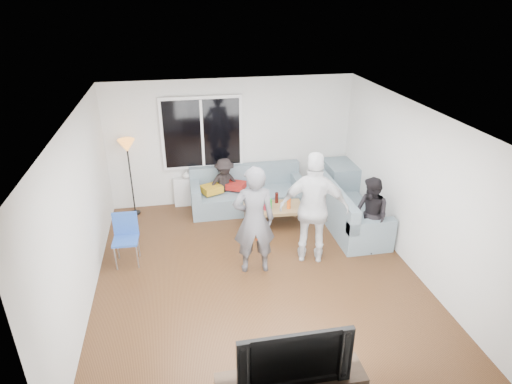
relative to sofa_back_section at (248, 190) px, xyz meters
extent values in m
cube|color=#56351C|center=(-0.24, -2.27, -0.45)|extent=(5.00, 5.50, 0.04)
cube|color=white|center=(-0.24, -2.27, 2.20)|extent=(5.00, 5.50, 0.04)
cube|color=silver|center=(-0.24, 0.50, 0.88)|extent=(5.00, 0.04, 2.60)
cube|color=silver|center=(-0.24, -5.04, 0.88)|extent=(5.00, 0.04, 2.60)
cube|color=silver|center=(-2.76, -2.27, 0.88)|extent=(0.04, 5.50, 2.60)
cube|color=silver|center=(2.28, -2.27, 0.88)|extent=(0.04, 5.50, 2.60)
cube|color=white|center=(-0.84, 0.42, 1.12)|extent=(1.62, 0.06, 1.47)
cube|color=black|center=(-0.84, 0.38, 1.12)|extent=(1.50, 0.02, 1.35)
cube|color=white|center=(-0.84, 0.37, 1.12)|extent=(0.05, 0.03, 1.35)
cube|color=silver|center=(-0.84, 0.38, -0.11)|extent=(1.30, 0.12, 0.62)
imported|color=#2C6E2D|center=(-0.51, 0.35, 0.39)|extent=(0.22, 0.18, 0.39)
imported|color=silver|center=(-1.21, 0.35, 0.28)|extent=(0.18, 0.18, 0.17)
cube|color=slate|center=(2.11, 0.00, 0.00)|extent=(0.85, 0.85, 0.85)
cube|color=#BD8B1B|center=(-0.74, -0.02, 0.09)|extent=(0.47, 0.44, 0.14)
cube|color=maroon|center=(-0.23, 0.06, 0.09)|extent=(0.46, 0.43, 0.13)
cube|color=#956F48|center=(0.36, -0.81, -0.22)|extent=(1.14, 0.67, 0.40)
cylinder|color=maroon|center=(0.22, -0.87, 0.06)|extent=(0.17, 0.17, 0.17)
imported|color=#4E4E53|center=(-0.27, -2.17, 0.48)|extent=(0.68, 0.47, 1.80)
imported|color=silver|center=(0.74, -2.04, 0.53)|extent=(1.20, 0.77, 1.90)
imported|color=black|center=(1.78, -1.95, 0.25)|extent=(0.66, 0.76, 1.34)
imported|color=black|center=(-0.47, 0.03, 0.13)|extent=(0.80, 0.58, 1.12)
imported|color=black|center=(-0.35, -4.77, 0.36)|extent=(1.19, 0.16, 0.68)
cylinder|color=#FD5F16|center=(0.63, -0.92, 0.12)|extent=(0.07, 0.07, 0.28)
cylinder|color=black|center=(0.46, -0.65, 0.08)|extent=(0.07, 0.07, 0.21)
cylinder|color=green|center=(0.27, -0.90, 0.08)|extent=(0.08, 0.08, 0.22)
camera|label=1|loc=(-1.33, -7.98, 3.73)|focal=30.56mm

